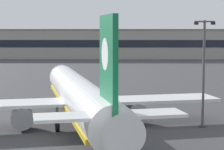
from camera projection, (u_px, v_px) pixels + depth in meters
name	position (u px, v px, depth m)	size (l,w,h in m)	color
taxiway_centreline	(108.00, 100.00, 66.58)	(0.30, 180.00, 0.01)	yellow
airliner_foreground	(79.00, 96.00, 47.47)	(32.25, 41.05, 11.65)	white
apron_lamp_post	(204.00, 71.00, 47.14)	(2.24, 0.90, 11.65)	#515156
safety_cone_by_nose_gear	(96.00, 102.00, 62.94)	(0.44, 0.44, 0.55)	orange
terminal_building	(131.00, 44.00, 169.83)	(167.28, 12.40, 11.46)	#9E998E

